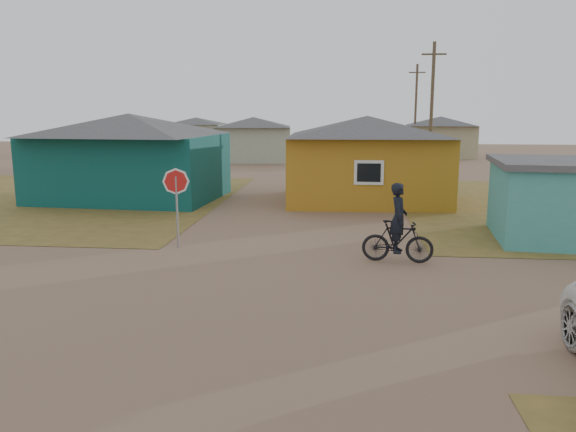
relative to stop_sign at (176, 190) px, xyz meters
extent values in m
plane|color=#81614A|center=(3.51, -4.29, -1.80)|extent=(120.00, 120.00, 0.00)
cube|color=olive|center=(-10.49, 8.71, -1.79)|extent=(20.00, 18.00, 0.00)
cube|color=#0B3F3C|center=(-4.99, 9.21, -0.30)|extent=(8.40, 6.54, 3.00)
pyramid|color=#3E3E41|center=(-4.99, 9.21, 1.70)|extent=(8.93, 7.08, 1.00)
cube|color=#AC751A|center=(6.01, 9.71, -0.30)|extent=(7.21, 6.24, 3.00)
pyramid|color=#3E3E41|center=(6.01, 9.71, 1.65)|extent=(7.72, 6.76, 0.90)
cube|color=silver|center=(6.01, 6.68, -0.15)|extent=(1.20, 0.06, 1.00)
cube|color=black|center=(6.01, 6.65, -0.15)|extent=(0.95, 0.04, 0.75)
cube|color=#A2A991|center=(-2.49, 29.71, -0.40)|extent=(6.49, 5.60, 2.80)
pyramid|color=#3E3E41|center=(-2.49, 29.71, 1.40)|extent=(7.04, 6.15, 0.80)
cube|color=tan|center=(13.51, 35.71, -0.40)|extent=(6.41, 5.50, 2.80)
pyramid|color=#3E3E41|center=(13.51, 35.71, 1.40)|extent=(6.95, 6.05, 0.80)
cube|color=#A2A991|center=(-10.49, 41.71, -0.45)|extent=(5.75, 5.28, 2.70)
pyramid|color=#3E3E41|center=(-10.49, 41.71, 1.25)|extent=(6.28, 5.81, 0.70)
cylinder|color=brown|center=(10.01, 17.71, 2.20)|extent=(0.20, 0.20, 8.00)
cube|color=brown|center=(10.01, 17.71, 5.50)|extent=(1.40, 0.10, 0.10)
cylinder|color=brown|center=(11.01, 33.71, 2.20)|extent=(0.20, 0.20, 8.00)
cube|color=brown|center=(11.01, 33.71, 5.50)|extent=(1.40, 0.10, 0.10)
cylinder|color=gray|center=(0.00, 0.00, -0.70)|extent=(0.06, 0.06, 2.20)
imported|color=black|center=(6.52, -0.97, -1.21)|extent=(2.00, 0.76, 1.17)
imported|color=black|center=(6.52, -0.97, -0.56)|extent=(0.53, 0.75, 1.93)
camera|label=1|loc=(5.03, -16.26, 2.35)|focal=35.00mm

